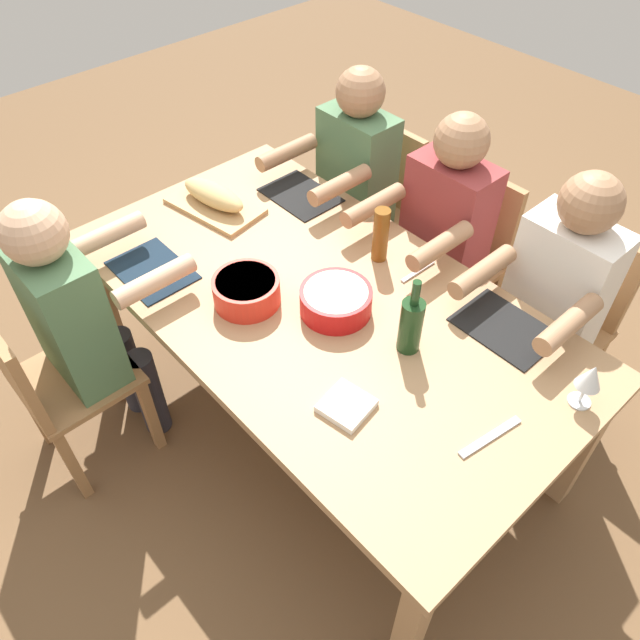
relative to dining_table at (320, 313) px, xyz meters
name	(u,v)px	position (x,y,z in m)	size (l,w,h in m)	color
ground_plane	(320,419)	(0.00, 0.00, -0.67)	(8.00, 8.00, 0.00)	brown
dining_table	(320,313)	(0.00, 0.00, 0.00)	(1.93, 1.05, 0.74)	#A87F56
chair_far_center	(459,253)	(0.00, 0.85, -0.18)	(0.40, 0.40, 0.85)	#9E7044
diner_far_center	(439,231)	(0.00, 0.66, 0.03)	(0.41, 0.53, 1.20)	#2D2D38
chair_near_left	(52,382)	(-0.53, -0.85, -0.18)	(0.40, 0.40, 0.85)	#9E7044
diner_near_left	(82,317)	(-0.53, -0.66, 0.03)	(0.41, 0.53, 1.20)	#2D2D38
chair_far_right	(562,314)	(0.53, 0.85, -0.18)	(0.40, 0.40, 0.85)	#9E7044
diner_far_right	(550,297)	(0.53, 0.66, 0.03)	(0.41, 0.53, 1.20)	#2D2D38
chair_far_left	(375,202)	(-0.53, 0.85, -0.18)	(0.40, 0.40, 0.85)	#9E7044
diner_far_left	(350,178)	(-0.53, 0.66, 0.03)	(0.41, 0.53, 1.20)	#2D2D38
serving_bowl_pasta	(336,299)	(0.08, 0.00, 0.13)	(0.25, 0.25, 0.09)	red
serving_bowl_fruit	(246,289)	(-0.16, -0.20, 0.13)	(0.24, 0.24, 0.10)	red
cutting_board	(215,206)	(-0.70, 0.04, 0.08)	(0.40, 0.22, 0.02)	tan
bread_loaf	(213,195)	(-0.70, 0.04, 0.14)	(0.32, 0.11, 0.09)	tan
wine_bottle	(411,324)	(0.37, 0.06, 0.18)	(0.08, 0.08, 0.29)	#193819
beer_bottle	(381,235)	(-0.02, 0.32, 0.18)	(0.06, 0.06, 0.22)	brown
wine_glass	(591,378)	(0.87, 0.28, 0.19)	(0.08, 0.08, 0.17)	silver
fork_far_center	(418,271)	(0.14, 0.37, 0.08)	(0.02, 0.17, 0.01)	silver
placemat_near_left	(152,270)	(-0.53, -0.37, 0.08)	(0.32, 0.23, 0.01)	#142333
placemat_far_right	(504,328)	(0.53, 0.37, 0.08)	(0.32, 0.23, 0.01)	black
placemat_far_left	(300,195)	(-0.53, 0.37, 0.08)	(0.32, 0.23, 0.01)	black
carving_knife	(490,437)	(0.77, -0.03, 0.08)	(0.23, 0.02, 0.01)	silver
napkin_stack	(346,405)	(0.41, -0.26, 0.09)	(0.14, 0.14, 0.02)	white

